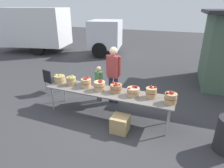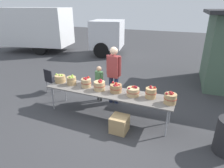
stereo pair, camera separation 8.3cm
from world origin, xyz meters
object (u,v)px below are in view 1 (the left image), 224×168
at_px(produce_crate, 120,124).
at_px(box_truck, 50,29).
at_px(market_table, 108,92).
at_px(apple_basket_red_0, 86,83).
at_px(child_customer, 99,81).
at_px(apple_basket_green_1, 71,81).
at_px(apple_basket_green_0, 60,79).
at_px(apple_basket_red_4, 151,92).
at_px(apple_basket_red_3, 133,91).
at_px(apple_basket_red_1, 100,85).
at_px(apple_basket_red_2, 116,88).
at_px(apple_basket_red_5, 171,98).
at_px(folding_chair, 50,79).
at_px(vendor_adult, 113,71).

bearing_deg(produce_crate, box_truck, 137.73).
xyz_separation_m(market_table, produce_crate, (0.56, -0.54, -0.51)).
height_order(apple_basket_red_0, child_customer, child_customer).
height_order(apple_basket_green_1, box_truck, box_truck).
distance_m(apple_basket_green_0, apple_basket_red_4, 2.72).
xyz_separation_m(apple_basket_green_1, child_customer, (0.53, 0.72, -0.20)).
distance_m(apple_basket_red_0, apple_basket_red_3, 1.37).
relative_size(market_table, apple_basket_red_0, 11.83).
relative_size(apple_basket_red_1, box_truck, 0.04).
height_order(apple_basket_green_1, produce_crate, apple_basket_green_1).
bearing_deg(apple_basket_red_3, apple_basket_red_0, 179.38).
xyz_separation_m(apple_basket_green_0, apple_basket_red_2, (1.80, -0.01, 0.01)).
height_order(apple_basket_red_4, box_truck, box_truck).
bearing_deg(apple_basket_green_0, market_table, -2.37).
height_order(apple_basket_red_1, apple_basket_red_2, apple_basket_red_1).
relative_size(apple_basket_red_5, produce_crate, 0.74).
bearing_deg(apple_basket_red_2, apple_basket_green_1, -179.07).
xyz_separation_m(apple_basket_green_1, folding_chair, (-1.30, 0.62, -0.37)).
bearing_deg(produce_crate, apple_basket_red_3, 76.00).
bearing_deg(apple_basket_red_1, box_truck, 136.84).
distance_m(apple_basket_green_0, vendor_adult, 1.62).
distance_m(apple_basket_red_3, produce_crate, 0.88).
distance_m(vendor_adult, box_truck, 8.19).
bearing_deg(apple_basket_red_4, apple_basket_red_0, -178.79).
bearing_deg(box_truck, apple_basket_red_0, -57.06).
distance_m(market_table, folding_chair, 2.55).
bearing_deg(apple_basket_red_1, child_customer, 117.52).
xyz_separation_m(apple_basket_green_0, vendor_adult, (1.43, 0.73, 0.19)).
xyz_separation_m(apple_basket_red_4, produce_crate, (-0.58, -0.62, -0.68)).
distance_m(apple_basket_red_0, child_customer, 0.74).
height_order(apple_basket_red_4, apple_basket_red_5, apple_basket_red_4).
bearing_deg(apple_basket_green_0, apple_basket_red_5, -1.77).
xyz_separation_m(apple_basket_red_2, child_customer, (-0.84, 0.70, -0.19)).
bearing_deg(apple_basket_green_1, apple_basket_green_0, 175.11).
relative_size(apple_basket_red_2, produce_crate, 0.80).
relative_size(market_table, apple_basket_green_0, 10.50).
xyz_separation_m(folding_chair, produce_crate, (3.01, -1.19, -0.30)).
xyz_separation_m(apple_basket_green_1, vendor_adult, (1.00, 0.77, 0.17)).
relative_size(apple_basket_green_0, apple_basket_red_3, 1.00).
bearing_deg(apple_basket_red_1, apple_basket_red_0, 174.74).
distance_m(vendor_adult, produce_crate, 1.73).
relative_size(apple_basket_red_3, apple_basket_red_4, 1.09).
bearing_deg(apple_basket_green_1, folding_chair, 154.46).
bearing_deg(box_truck, market_table, -54.14).
bearing_deg(child_customer, produce_crate, 151.30).
relative_size(apple_basket_red_2, apple_basket_red_5, 1.07).
bearing_deg(apple_basket_red_3, folding_chair, 168.84).
relative_size(market_table, apple_basket_red_3, 10.46).
bearing_deg(apple_basket_green_0, apple_basket_green_1, -4.89).
bearing_deg(box_truck, apple_basket_red_4, -49.24).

